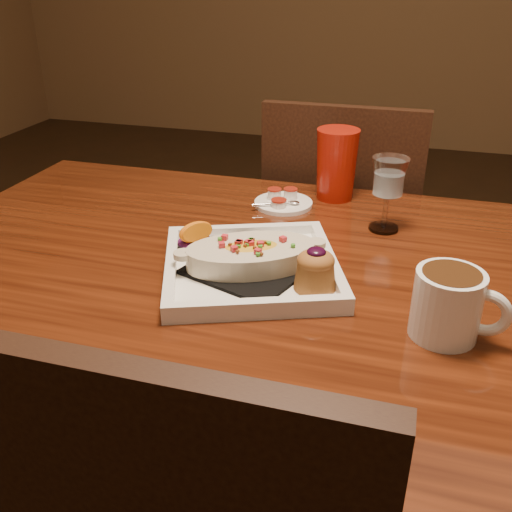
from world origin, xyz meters
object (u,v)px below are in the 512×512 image
(table, at_px, (293,321))
(red_tumbler, at_px, (336,164))
(saucer, at_px, (282,201))
(goblet, at_px, (389,181))
(plate, at_px, (256,261))
(chair_far, at_px, (341,246))
(coffee_mug, at_px, (450,302))

(table, height_order, red_tumbler, red_tumbler)
(saucer, bearing_deg, goblet, -17.05)
(plate, xyz_separation_m, goblet, (0.19, 0.25, 0.08))
(table, distance_m, saucer, 0.33)
(table, distance_m, goblet, 0.33)
(chair_far, xyz_separation_m, saucer, (-0.10, -0.33, 0.25))
(plate, xyz_separation_m, saucer, (-0.03, 0.32, -0.02))
(coffee_mug, bearing_deg, red_tumbler, 123.60)
(coffee_mug, height_order, red_tumbler, red_tumbler)
(goblet, bearing_deg, plate, -127.31)
(chair_far, relative_size, goblet, 6.23)
(goblet, bearing_deg, chair_far, 108.05)
(coffee_mug, distance_m, goblet, 0.37)
(coffee_mug, bearing_deg, saucer, 137.16)
(plate, xyz_separation_m, red_tumbler, (0.07, 0.40, 0.05))
(plate, bearing_deg, saucer, 74.42)
(table, relative_size, plate, 3.99)
(plate, xyz_separation_m, coffee_mug, (0.31, -0.09, 0.03))
(table, xyz_separation_m, coffee_mug, (0.25, -0.12, 0.15))
(chair_far, relative_size, saucer, 7.24)
(table, bearing_deg, red_tumbler, 89.06)
(goblet, relative_size, red_tumbler, 0.95)
(chair_far, height_order, coffee_mug, chair_far)
(chair_far, relative_size, coffee_mug, 6.85)
(saucer, bearing_deg, chair_far, 73.50)
(coffee_mug, bearing_deg, goblet, 116.24)
(chair_far, bearing_deg, plate, 84.38)
(chair_far, height_order, plate, chair_far)
(coffee_mug, bearing_deg, plate, 170.93)
(table, distance_m, plate, 0.14)
(saucer, bearing_deg, red_tumbler, 36.76)
(goblet, xyz_separation_m, red_tumbler, (-0.12, 0.15, -0.02))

